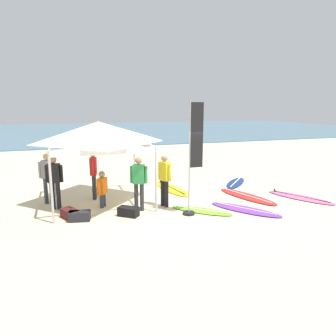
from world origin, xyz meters
name	(u,v)px	position (x,y,z in m)	size (l,w,h in m)	color
ground_plane	(172,204)	(0.00, 0.00, 0.00)	(80.00, 80.00, 0.00)	beige
sea	(89,131)	(0.00, 33.50, 0.05)	(80.00, 36.00, 0.10)	teal
canopy_tent	(99,133)	(-2.21, 0.95, 2.39)	(3.13, 3.13, 2.75)	#B7B7BC
surfboard_yellow	(171,188)	(0.62, 1.80, 0.04)	(1.02, 2.56, 0.19)	yellow
surfboard_purple	(245,209)	(1.98, -1.32, 0.04)	(1.85, 2.28, 0.19)	purple
surfboard_navy	(236,183)	(3.52, 1.80, 0.04)	(1.90, 1.95, 0.19)	navy
surfboard_pink	(300,197)	(4.59, -0.81, 0.04)	(1.61, 2.42, 0.19)	pink
surfboard_red	(247,196)	(2.86, -0.09, 0.04)	(1.35, 2.64, 0.19)	red
surfboard_lime	(201,210)	(0.63, -0.98, 0.04)	(1.79, 1.74, 0.19)	#7AD12D
person_grey	(47,175)	(-3.89, 1.44, 0.99)	(0.55, 0.24, 1.71)	#383842
person_green	(139,180)	(-1.18, -0.26, 0.99)	(0.51, 0.35, 1.71)	#2D2D33
person_red	(94,172)	(-2.38, 1.48, 0.99)	(0.29, 0.54, 1.71)	#2D2D33
person_black	(54,179)	(-3.66, 0.72, 0.99)	(0.53, 0.31, 1.71)	black
person_yellow	(165,177)	(-0.29, -0.12, 0.99)	(0.36, 0.50, 1.71)	black
person_orange	(102,187)	(-2.22, 0.47, 0.66)	(0.37, 0.49, 1.20)	#383842
banner_flag	(193,163)	(0.28, -1.10, 1.57)	(0.60, 0.36, 3.40)	#99999E
gear_bag_near_tent	(79,216)	(-3.01, -0.58, 0.14)	(0.60, 0.32, 0.28)	#232328
gear_bag_by_pole	(70,214)	(-3.27, -0.31, 0.14)	(0.60, 0.32, 0.28)	#4C1919
gear_bag_on_sand	(128,212)	(-1.60, -0.66, 0.14)	(0.60, 0.32, 0.28)	black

